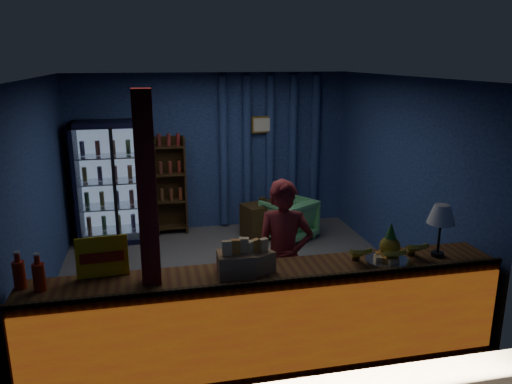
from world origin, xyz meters
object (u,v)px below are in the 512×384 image
green_chair (289,219)px  pastry_tray (388,260)px  table_lamp (441,216)px  shopkeeper (284,258)px

green_chair → pastry_tray: size_ratio=1.68×
pastry_tray → table_lamp: 0.66m
green_chair → pastry_tray: (0.04, -3.26, 0.64)m
green_chair → table_lamp: bearing=68.6°
table_lamp → green_chair: bearing=100.1°
shopkeeper → green_chair: shopkeeper is taller
green_chair → shopkeeper: bearing=41.4°
shopkeeper → table_lamp: shopkeeper is taller
green_chair → pastry_tray: pastry_tray is taller
green_chair → table_lamp: size_ratio=1.38×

